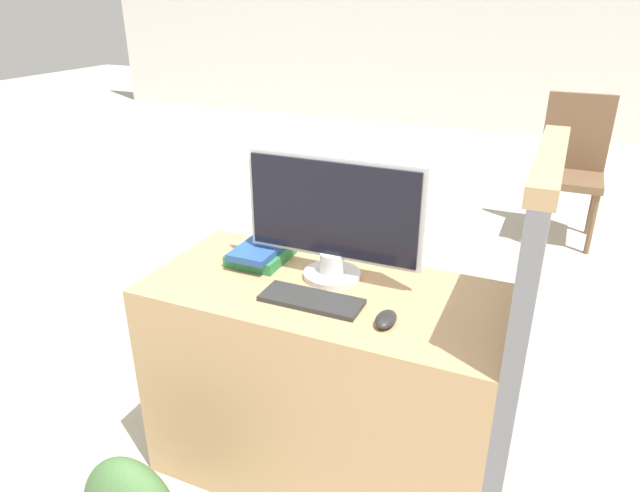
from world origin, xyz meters
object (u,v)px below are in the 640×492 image
object	(u,v)px
mouse	(386,319)
far_chair	(572,162)
book_stack	(262,251)
keyboard	(312,300)
monitor	(333,218)

from	to	relation	value
mouse	far_chair	world-z (taller)	far_chair
book_stack	mouse	bearing A→B (deg)	-23.81
keyboard	mouse	size ratio (longest dim) A/B	3.16
keyboard	far_chair	xyz separation A→B (m)	(0.70, 2.86, -0.22)
book_stack	far_chair	distance (m)	2.84
book_stack	monitor	bearing A→B (deg)	-5.28
mouse	book_stack	world-z (taller)	book_stack
mouse	keyboard	bearing A→B (deg)	173.39
keyboard	book_stack	size ratio (longest dim) A/B	1.14
monitor	keyboard	bearing A→B (deg)	-87.42
book_stack	far_chair	world-z (taller)	far_chair
monitor	keyboard	size ratio (longest dim) A/B	1.88
mouse	book_stack	bearing A→B (deg)	156.19
far_chair	keyboard	bearing A→B (deg)	-132.24
keyboard	far_chair	bearing A→B (deg)	76.32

